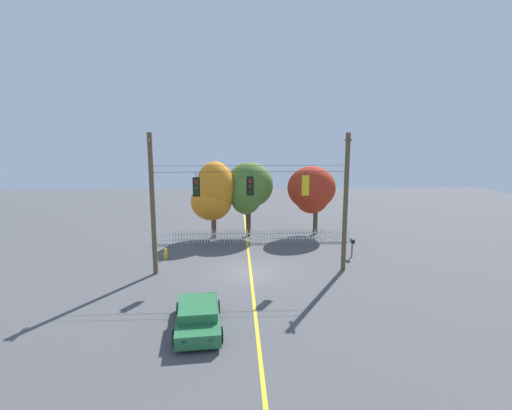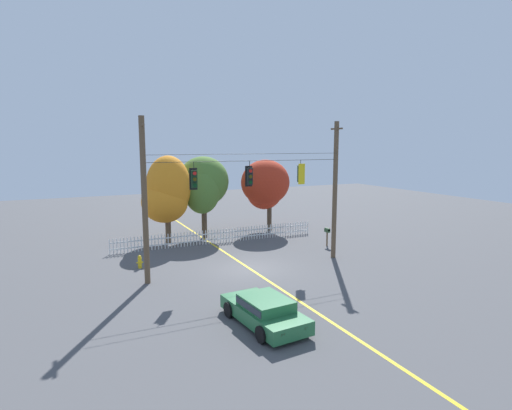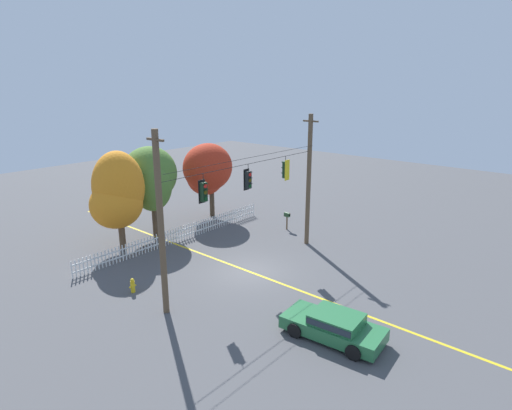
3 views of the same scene
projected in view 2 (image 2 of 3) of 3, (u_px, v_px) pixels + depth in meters
The scene contains 13 objects.
ground at pixel (250, 269), 23.81m from camera, with size 80.00×80.00×0.00m, color #4C4C4F.
lane_centerline_stripe at pixel (250, 269), 23.81m from camera, with size 0.16×36.00×0.01m, color gold.
signal_support_span at pixel (250, 194), 23.18m from camera, with size 11.92×1.10×8.51m.
traffic_signal_eastbound_side at pixel (194, 179), 21.69m from camera, with size 0.43×0.38×1.48m.
traffic_signal_westbound_side at pixel (250, 176), 23.04m from camera, with size 0.43×0.38×1.44m.
traffic_signal_northbound_secondary at pixel (301, 174), 24.40m from camera, with size 0.43×0.38×1.43m.
white_picket_fence at pixel (219, 236), 30.00m from camera, with size 15.19×0.06×1.03m.
autumn_maple_near_fence at pixel (167, 193), 29.81m from camera, with size 3.62×3.20×6.34m.
autumn_maple_mid at pixel (203, 185), 31.48m from camera, with size 3.97×3.66×6.23m.
autumn_oak_far_east at pixel (265, 185), 33.94m from camera, with size 4.09×3.68×5.90m.
parked_car at pixel (264, 310), 16.35m from camera, with size 2.28×4.38×1.15m.
fire_hydrant at pixel (140, 262), 23.91m from camera, with size 0.38×0.22×0.77m.
roadside_mailbox at pixel (327, 231), 29.07m from camera, with size 0.25×0.44×1.30m.
Camera 2 is at (-9.47, -20.99, 7.09)m, focal length 28.95 mm.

